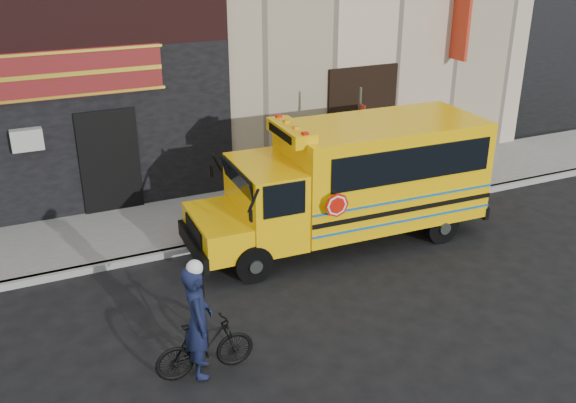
# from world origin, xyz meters

# --- Properties ---
(ground) EXTENTS (120.00, 120.00, 0.00)m
(ground) POSITION_xyz_m (0.00, 0.00, 0.00)
(ground) COLOR black
(ground) RESTS_ON ground
(curb) EXTENTS (40.00, 0.20, 0.15)m
(curb) POSITION_xyz_m (0.00, 2.60, 0.07)
(curb) COLOR #969590
(curb) RESTS_ON ground
(sidewalk) EXTENTS (40.00, 3.00, 0.15)m
(sidewalk) POSITION_xyz_m (0.00, 4.10, 0.07)
(sidewalk) COLOR slate
(sidewalk) RESTS_ON ground
(school_bus) EXTENTS (6.96, 2.47, 2.92)m
(school_bus) POSITION_xyz_m (1.61, 1.68, 1.51)
(school_bus) COLOR black
(school_bus) RESTS_ON ground
(sign_pole) EXTENTS (0.07, 0.28, 3.17)m
(sign_pole) POSITION_xyz_m (2.56, 3.16, 1.75)
(sign_pole) COLOR #3F4640
(sign_pole) RESTS_ON ground
(bicycle) EXTENTS (1.65, 0.51, 0.98)m
(bicycle) POSITION_xyz_m (-3.06, -1.63, 0.49)
(bicycle) COLOR black
(bicycle) RESTS_ON ground
(cyclist) EXTENTS (0.60, 0.79, 1.94)m
(cyclist) POSITION_xyz_m (-3.15, -1.63, 0.97)
(cyclist) COLOR #101632
(cyclist) RESTS_ON ground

